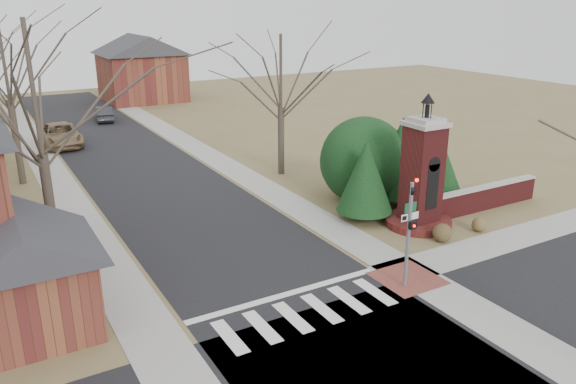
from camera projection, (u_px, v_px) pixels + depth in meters
ground at (320, 324)px, 19.12m from camera, size 120.00×120.00×0.00m
main_street at (138, 167)px, 37.14m from camera, size 8.00×70.00×0.01m
cross_street at (375, 371)px, 16.66m from camera, size 120.00×8.00×0.01m
crosswalk_zone at (307, 313)px, 19.77m from camera, size 8.00×2.20×0.02m
stop_bar at (286, 294)px, 21.00m from camera, size 8.00×0.35×0.02m
sidewalk_right_main at (211, 157)px, 39.61m from camera, size 2.00×60.00×0.02m
sidewalk_left at (55, 179)px, 34.68m from camera, size 2.00×60.00×0.02m
curb_apron at (407, 278)px, 22.21m from camera, size 2.40×2.40×0.02m
traffic_signal_pole at (410, 224)px, 20.79m from camera, size 0.28×0.41×4.50m
sign_post at (409, 221)px, 22.77m from camera, size 0.90×0.07×2.75m
brick_gate_monument at (421, 184)px, 26.77m from camera, size 3.20×3.20×6.47m
brick_garden_wall at (484, 197)px, 29.40m from camera, size 7.50×0.50×1.30m
garage_left at (23, 270)px, 18.04m from camera, size 4.80×4.80×4.29m
house_distant_right at (141, 67)px, 61.05m from camera, size 8.80×8.80×7.30m
evergreen_near at (366, 176)px, 27.52m from camera, size 2.80×2.80×4.10m
evergreen_mid at (401, 155)px, 29.97m from camera, size 3.40×3.40×4.70m
evergreen_far at (441, 167)px, 30.33m from camera, size 2.40×2.40×3.30m
evergreen_mass at (364, 157)px, 30.39m from camera, size 4.80×4.80×4.80m
bare_tree_0 at (31, 79)px, 20.69m from camera, size 8.05×8.05×11.15m
bare_tree_1 at (1, 46)px, 31.24m from camera, size 8.40×8.40×11.64m
bare_tree_3 at (281, 67)px, 33.62m from camera, size 7.00×7.00×9.70m
pickup_truck at (60, 135)px, 42.46m from camera, size 2.85×5.99×1.65m
distant_car at (104, 114)px, 51.22m from camera, size 2.07×4.25×1.34m
dry_shrub_left at (442, 233)px, 25.51m from camera, size 0.86×0.86×0.86m
dry_shrub_right at (479, 224)px, 26.68m from camera, size 0.70×0.70×0.70m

